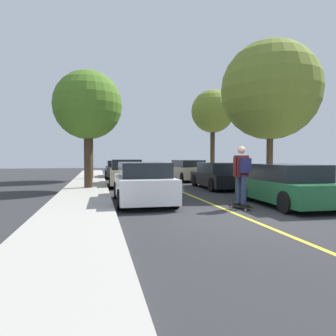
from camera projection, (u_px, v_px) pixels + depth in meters
name	position (u px, v px, depth m)	size (l,w,h in m)	color
ground	(246.00, 218.00, 8.04)	(80.00, 80.00, 0.00)	#2D2D30
sidewalk_left	(73.00, 223.00, 7.09)	(2.04, 56.00, 0.14)	#ADA89E
center_line	(198.00, 198.00, 11.94)	(0.12, 39.20, 0.01)	gold
parked_car_left_nearest	(143.00, 183.00, 10.68)	(1.92, 4.13, 1.41)	white
parked_car_left_near	(126.00, 173.00, 17.12)	(1.96, 4.18, 1.46)	#BCAD89
parked_car_left_far	(118.00, 169.00, 23.67)	(1.91, 4.15, 1.34)	#38383D
parked_car_right_nearest	(286.00, 185.00, 10.14)	(1.98, 4.19, 1.35)	#1E5B33
parked_car_right_near	(219.00, 176.00, 15.70)	(2.06, 4.44, 1.31)	black
parked_car_right_far	(188.00, 170.00, 21.16)	(1.90, 4.57, 1.39)	#BCAD89
street_tree_left_nearest	(88.00, 106.00, 14.67)	(3.25, 3.25, 5.55)	#3D2D1E
street_tree_left_near	(91.00, 105.00, 21.05)	(4.08, 4.08, 7.03)	#4C3823
street_tree_right_nearest	(270.00, 90.00, 14.56)	(4.63, 4.63, 6.91)	#4C3823
street_tree_right_near	(213.00, 112.00, 21.87)	(3.03, 3.03, 6.21)	#3D2D1E
skateboard	(241.00, 206.00, 9.48)	(0.38, 0.87, 0.10)	black
skateboarder	(242.00, 172.00, 9.42)	(0.59, 0.71, 1.82)	black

